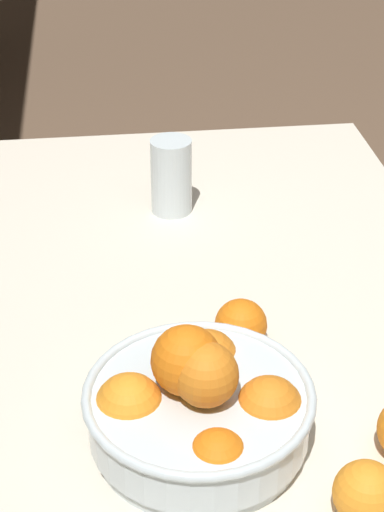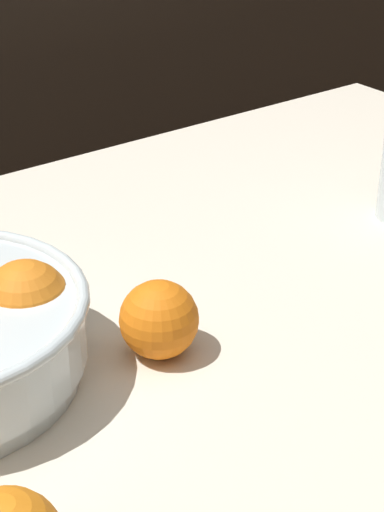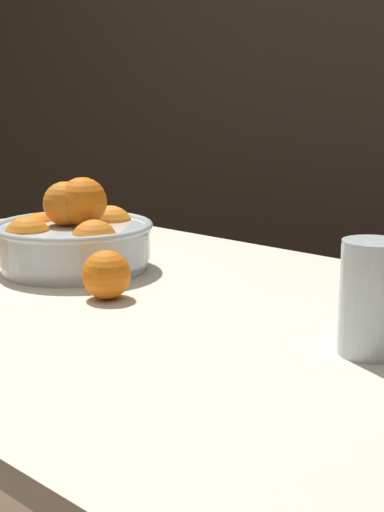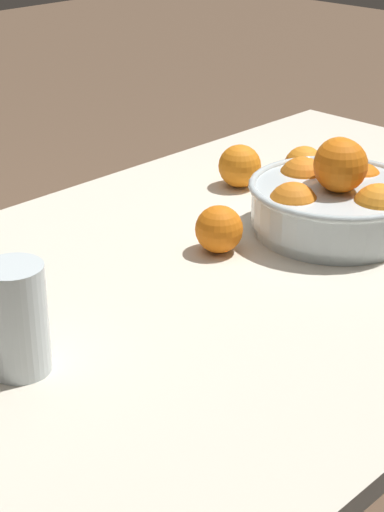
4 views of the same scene
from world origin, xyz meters
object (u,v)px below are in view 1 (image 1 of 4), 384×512
object	(u,v)px
fruit_bowl	(199,407)
orange_loose_front	(366,493)
orange_loose_aside	(241,325)
juice_glass	(171,179)

from	to	relation	value
fruit_bowl	orange_loose_front	bearing A→B (deg)	-129.60
fruit_bowl	orange_loose_aside	bearing A→B (deg)	-24.23
orange_loose_front	orange_loose_aside	size ratio (longest dim) A/B	0.99
orange_loose_aside	juice_glass	bearing A→B (deg)	7.92
juice_glass	orange_loose_front	xyz separation A→B (m)	(-0.72, -0.14, -0.03)
juice_glass	orange_loose_aside	bearing A→B (deg)	-172.08
fruit_bowl	orange_loose_aside	world-z (taller)	fruit_bowl
orange_loose_front	orange_loose_aside	world-z (taller)	same
orange_loose_aside	orange_loose_front	bearing A→B (deg)	-165.28
juice_glass	orange_loose_front	distance (m)	0.73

